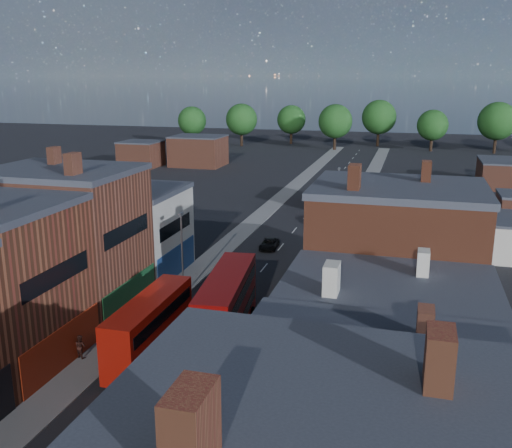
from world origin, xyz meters
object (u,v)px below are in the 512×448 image
Objects in this scene: bus_0 at (150,326)px; bus_1 at (227,305)px; car_3 at (316,219)px; ped_3 at (260,436)px; ped_1 at (80,346)px; bus_2 at (325,191)px; car_1 at (149,427)px; car_2 at (269,244)px.

bus_0 is 0.86× the size of bus_1.
bus_0 is 2.64× the size of car_3.
ped_1 is at bearing 77.07° from ped_3.
bus_1 is at bearing -90.23° from bus_2.
bus_0 is at bearing -140.46° from bus_1.
car_1 is 2.38× the size of ped_1.
ped_3 is (6.20, -12.95, -1.86)m from bus_1.
car_2 is 38.13m from ped_3.
ped_1 is at bearing 137.48° from car_1.
bus_0 reaches higher than car_3.
car_2 is (1.67, 28.71, -1.88)m from bus_0.
ped_1 reaches higher than car_1.
bus_2 is at bearing 84.91° from bus_0.
car_2 is at bearing 86.20° from bus_0.
car_1 is (4.16, -8.93, -1.77)m from bus_0.
car_1 is 6.43m from ped_3.
bus_1 reaches higher than car_2.
ped_1 reaches higher than car_3.
car_3 is at bearing -87.44° from bus_2.
bus_1 reaches higher than bus_0.
ped_3 is (8.90, -37.08, 0.35)m from car_2.
ped_1 is (-9.00, 7.27, 0.31)m from car_1.
car_1 is (-0.20, -13.51, -2.11)m from bus_1.
car_3 is (0.77, 51.39, -0.10)m from car_1.
ped_1 is (-9.77, -44.11, 0.41)m from car_3.
bus_0 is 54.30m from bus_2.
bus_1 is 2.94× the size of car_1.
bus_2 is 5.73× the size of ped_1.
car_2 is at bearing 24.13° from ped_3.
bus_1 is at bearing -86.98° from car_2.
bus_2 is at bearing -82.05° from ped_1.
ped_1 is at bearing -152.71° from bus_1.
car_1 is at bearing -91.48° from car_3.
ped_3 is (6.20, -62.49, -1.40)m from bus_2.
bus_2 is at bearing 16.30° from ped_3.
car_2 is 2.58× the size of ped_3.
bus_1 is at bearing 36.22° from ped_3.
bus_0 is 42.79m from car_3.
bus_0 is 6.03× the size of ped_1.
car_1 is 2.55× the size of ped_3.
car_1 is 0.99× the size of car_2.
bus_0 is 6.34m from bus_1.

